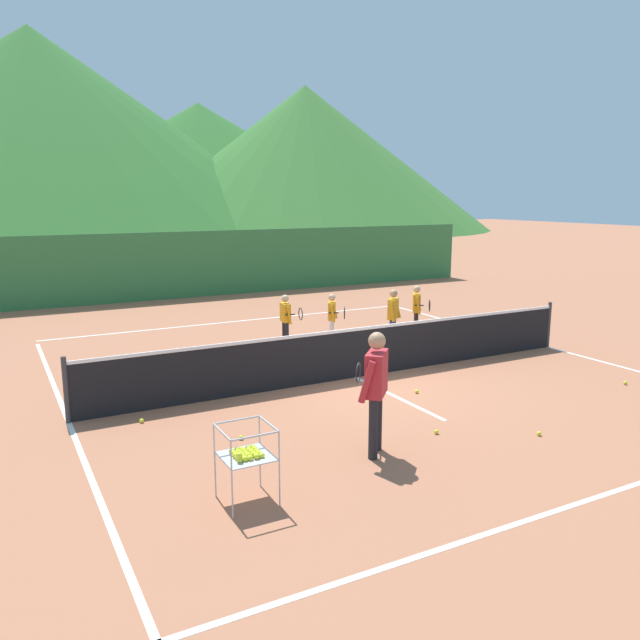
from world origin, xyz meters
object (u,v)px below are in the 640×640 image
Objects in this scene: ball_cart at (246,454)px; tennis_ball_6 at (625,383)px; tennis_ball_0 at (539,433)px; student_3 at (417,306)px; tennis_ball_3 at (241,437)px; tennis_net at (356,352)px; tennis_ball_2 at (436,432)px; tennis_ball_5 at (417,391)px; student_2 at (393,313)px; student_1 at (333,314)px; tennis_ball_1 at (142,421)px; student_0 at (286,316)px; instructor at (376,382)px.

ball_cart is 13.22× the size of tennis_ball_6.
student_3 is at bearing 68.95° from tennis_ball_0.
tennis_net is at bearing 31.66° from tennis_ball_3.
tennis_ball_2 is 1.00× the size of tennis_ball_5.
student_2 is 3.55m from tennis_ball_5.
student_1 is 2.22m from student_3.
student_2 is at bearing 43.19° from ball_cart.
tennis_ball_1 and tennis_ball_3 have the same top height.
student_1 is 4.05m from tennis_ball_5.
tennis_ball_3 is (-3.08, -1.90, -0.47)m from tennis_net.
student_2 is at bearing -152.65° from student_3.
student_3 reaches higher than tennis_net.
student_0 reaches higher than tennis_net.
tennis_ball_1 is at bearing -148.53° from student_1.
instructor is 24.86× the size of tennis_ball_1.
student_0 reaches higher than tennis_ball_1.
tennis_ball_2 is (-0.47, -3.05, -0.47)m from tennis_net.
tennis_ball_5 is 1.00× the size of tennis_ball_6.
tennis_ball_1 is (-5.14, -3.15, -0.68)m from student_1.
instructor is 2.97m from tennis_ball_5.
student_2 is at bearing 115.19° from tennis_ball_6.
student_3 is 4.60m from tennis_ball_5.
student_0 is 4.27m from tennis_ball_5.
student_3 is (4.82, 5.51, -0.25)m from instructor.
instructor reaches higher than tennis_ball_5.
tennis_net is 153.44× the size of tennis_ball_5.
tennis_ball_3 is (-4.04, -4.51, -0.68)m from student_1.
instructor is 3.80m from tennis_ball_1.
student_2 is (2.05, 1.72, 0.30)m from tennis_net.
student_2 is 1.49× the size of ball_cart.
instructor is 1.88× the size of ball_cart.
instructor is 2.72m from tennis_ball_0.
tennis_net is at bearing 107.88° from tennis_ball_5.
ball_cart is at bearing -173.43° from tennis_ball_6.
student_3 reaches higher than student_0.
instructor reaches higher than student_3.
tennis_ball_2 is 1.92m from tennis_ball_5.
ball_cart is 13.22× the size of tennis_ball_1.
tennis_ball_0 is at bearing -162.64° from tennis_ball_6.
ball_cart reaches higher than tennis_ball_0.
ball_cart is 13.22× the size of tennis_ball_2.
tennis_ball_2 is (-2.52, -4.77, -0.77)m from student_2.
student_3 reaches higher than ball_cart.
tennis_ball_5 is at bearing 41.48° from instructor.
instructor reaches higher than tennis_ball_1.
ball_cart is at bearing -169.16° from tennis_ball_2.
tennis_ball_0 is 1.00× the size of tennis_ball_3.
student_2 reaches higher than tennis_ball_3.
tennis_ball_5 is at bearing -126.66° from student_3.
tennis_ball_2 and tennis_ball_6 have the same top height.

